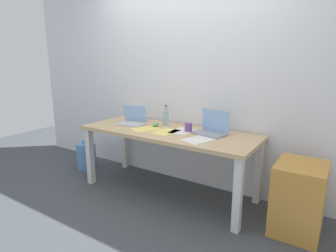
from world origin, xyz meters
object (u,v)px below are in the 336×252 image
Objects in this scene: coffee_mug at (188,127)px; water_cooler_jug at (86,155)px; beer_bottle at (166,118)px; desk at (168,138)px; laptop_right at (212,129)px; filing_cabinet at (298,198)px; computer_mouse at (156,125)px; laptop_left at (132,120)px.

water_cooler_jug is at bearing -176.72° from coffee_mug.
beer_bottle reaches higher than water_cooler_jug.
laptop_right reaches higher than desk.
computer_mouse is at bearing 177.02° from filing_cabinet.
beer_bottle reaches higher than coffee_mug.
coffee_mug is at bearing -171.66° from laptop_right.
filing_cabinet is at bearing -6.10° from computer_mouse.
filing_cabinet is (1.89, -0.03, -0.47)m from laptop_left.
water_cooler_jug is at bearing -179.03° from computer_mouse.
coffee_mug is at bearing 3.28° from water_cooler_jug.
coffee_mug is 1.68m from water_cooler_jug.
filing_cabinet is at bearing -8.07° from laptop_right.
water_cooler_jug is (-1.57, -0.09, -0.60)m from coffee_mug.
laptop_left is at bearing -175.53° from coffee_mug.
beer_bottle is (-0.62, 0.07, 0.04)m from laptop_right.
laptop_left is 0.31m from computer_mouse.
laptop_left is (-0.53, 0.02, 0.14)m from desk.
laptop_left is 1.44× the size of beer_bottle.
coffee_mug is (-0.25, -0.04, -0.01)m from laptop_right.
beer_bottle is at bearing 173.29° from laptop_right.
coffee_mug is 0.15× the size of filing_cabinet.
computer_mouse is (-0.06, -0.12, -0.08)m from beer_bottle.
laptop_left is at bearing -174.03° from computer_mouse.
beer_bottle is at bearing 129.10° from desk.
beer_bottle is 0.39m from coffee_mug.
laptop_right is at bearing 14.47° from desk.
beer_bottle reaches higher than computer_mouse.
computer_mouse is at bearing -117.62° from beer_bottle.
coffee_mug is at bearing -16.76° from beer_bottle.
beer_bottle is at bearing 9.45° from water_cooler_jug.
laptop_left is at bearing -174.53° from laptop_right.
coffee_mug is at bearing 4.47° from laptop_left.
water_cooler_jug is 0.65× the size of filing_cabinet.
beer_bottle reaches higher than filing_cabinet.
beer_bottle is at bearing 59.26° from computer_mouse.
filing_cabinet is at bearing -4.48° from coffee_mug.
desk is 0.55m from laptop_left.
laptop_right is 0.69m from computer_mouse.
computer_mouse is 1.65m from filing_cabinet.
desk is 1.41m from filing_cabinet.
laptop_right is 1.03m from filing_cabinet.
laptop_left is at bearing 177.30° from desk.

